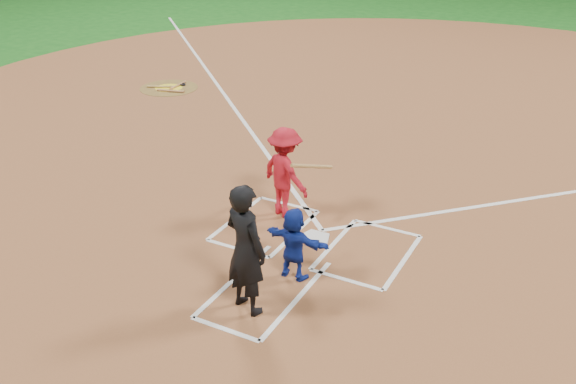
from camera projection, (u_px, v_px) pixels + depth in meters
The scene contains 13 objects.
ground at pixel (314, 239), 10.99m from camera, with size 120.00×120.00×0.00m, color #155516.
home_plate_dirt at pixel (421, 130), 15.74m from camera, with size 28.00×28.00×0.01m, color brown.
home_plate at pixel (314, 238), 10.98m from camera, with size 0.60×0.60×0.02m, color silver.
on_deck_circle at pixel (169, 88), 18.85m from camera, with size 1.70×1.70×0.01m, color brown.
on_deck_logo at pixel (169, 88), 18.85m from camera, with size 0.80×0.80×0.00m, color yellow.
on_deck_bat_a at pixel (178, 85), 18.97m from camera, with size 0.06×0.06×0.84m, color #A96B3E.
on_deck_bat_b at pixel (161, 87), 18.84m from camera, with size 0.06×0.06×0.84m, color olive.
on_deck_bat_c at pixel (171, 91), 18.47m from camera, with size 0.06×0.06×0.84m, color #AA6F3E.
bat_weight_donut at pixel (182, 84), 19.07m from camera, with size 0.19×0.19×0.05m, color black.
catcher at pixel (294, 244), 9.68m from camera, with size 1.08×0.34×1.17m, color navy.
umpire at pixel (246, 249), 8.78m from camera, with size 0.71×0.47×1.95m, color black.
chalk_markings at pixel (412, 139), 15.17m from camera, with size 28.35×17.32×0.01m.
batter_at_plate at pixel (285, 172), 11.41m from camera, with size 1.46×1.02×1.67m.
Camera 1 is at (4.06, -8.61, 5.56)m, focal length 40.00 mm.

